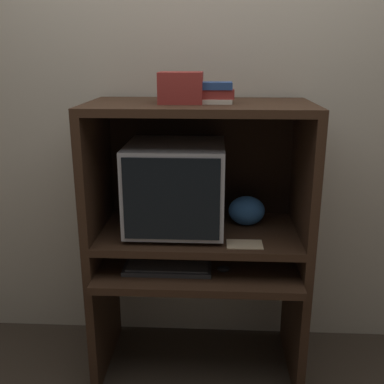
{
  "coord_description": "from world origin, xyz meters",
  "views": [
    {
      "loc": [
        0.07,
        -1.78,
        1.59
      ],
      "look_at": [
        -0.03,
        0.27,
        0.96
      ],
      "focal_mm": 42.0,
      "sensor_mm": 36.0,
      "label": 1
    }
  ],
  "objects_px": {
    "mouse": "(223,269)",
    "book_stack": "(217,93)",
    "crt_monitor": "(176,186)",
    "snack_bag": "(247,211)",
    "keyboard": "(167,268)",
    "storage_box": "(181,88)"
  },
  "relations": [
    {
      "from": "book_stack",
      "to": "storage_box",
      "type": "distance_m",
      "value": 0.16
    },
    {
      "from": "snack_bag",
      "to": "book_stack",
      "type": "xyz_separation_m",
      "value": [
        -0.16,
        -0.12,
        0.59
      ]
    },
    {
      "from": "crt_monitor",
      "to": "snack_bag",
      "type": "relative_size",
      "value": 2.53
    },
    {
      "from": "book_stack",
      "to": "storage_box",
      "type": "bearing_deg",
      "value": 178.26
    },
    {
      "from": "snack_bag",
      "to": "mouse",
      "type": "bearing_deg",
      "value": -117.16
    },
    {
      "from": "keyboard",
      "to": "book_stack",
      "type": "height_order",
      "value": "book_stack"
    },
    {
      "from": "crt_monitor",
      "to": "book_stack",
      "type": "bearing_deg",
      "value": -11.44
    },
    {
      "from": "crt_monitor",
      "to": "snack_bag",
      "type": "xyz_separation_m",
      "value": [
        0.35,
        0.08,
        -0.14
      ]
    },
    {
      "from": "book_stack",
      "to": "mouse",
      "type": "bearing_deg",
      "value": -68.26
    },
    {
      "from": "mouse",
      "to": "crt_monitor",
      "type": "bearing_deg",
      "value": 147.74
    },
    {
      "from": "mouse",
      "to": "book_stack",
      "type": "xyz_separation_m",
      "value": [
        -0.04,
        0.11,
        0.8
      ]
    },
    {
      "from": "keyboard",
      "to": "snack_bag",
      "type": "bearing_deg",
      "value": 31.41
    },
    {
      "from": "keyboard",
      "to": "snack_bag",
      "type": "relative_size",
      "value": 2.27
    },
    {
      "from": "book_stack",
      "to": "snack_bag",
      "type": "bearing_deg",
      "value": 36.08
    },
    {
      "from": "mouse",
      "to": "storage_box",
      "type": "xyz_separation_m",
      "value": [
        -0.2,
        0.11,
        0.82
      ]
    },
    {
      "from": "keyboard",
      "to": "storage_box",
      "type": "relative_size",
      "value": 2.14
    },
    {
      "from": "keyboard",
      "to": "mouse",
      "type": "height_order",
      "value": "same"
    },
    {
      "from": "mouse",
      "to": "book_stack",
      "type": "bearing_deg",
      "value": 111.74
    },
    {
      "from": "crt_monitor",
      "to": "keyboard",
      "type": "bearing_deg",
      "value": -100.85
    },
    {
      "from": "snack_bag",
      "to": "keyboard",
      "type": "bearing_deg",
      "value": -148.59
    },
    {
      "from": "storage_box",
      "to": "keyboard",
      "type": "bearing_deg",
      "value": -116.76
    },
    {
      "from": "keyboard",
      "to": "snack_bag",
      "type": "distance_m",
      "value": 0.49
    }
  ]
}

